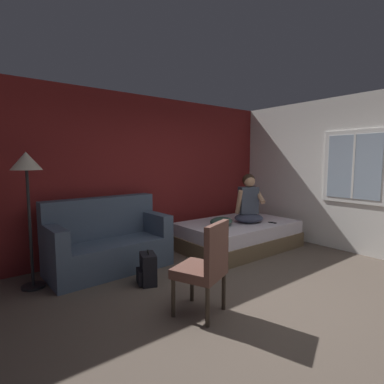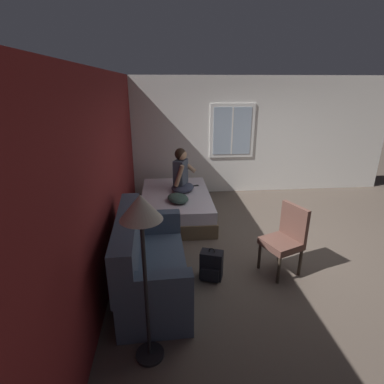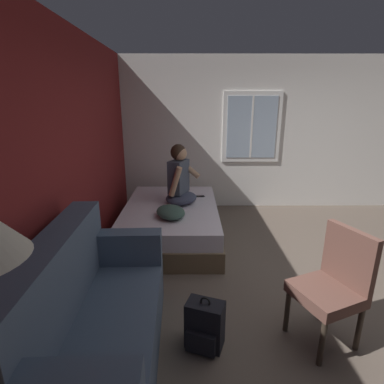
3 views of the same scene
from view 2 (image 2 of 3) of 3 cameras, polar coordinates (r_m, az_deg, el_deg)
name	(u,v)px [view 2 (image 2 of 3)]	position (r m, az deg, el deg)	size (l,w,h in m)	color
ground_plane	(285,243)	(5.33, 17.29, -9.31)	(40.00, 40.00, 0.00)	brown
wall_back_accent	(108,170)	(4.51, -15.75, 4.07)	(10.27, 0.16, 2.70)	maroon
wall_side_with_window	(247,136)	(7.34, 10.50, 10.46)	(0.19, 6.83, 2.70)	silver
bed	(176,205)	(6.01, -3.10, -2.46)	(2.10, 1.37, 0.48)	brown
couch	(148,264)	(3.91, -8.47, -13.38)	(1.73, 0.88, 1.04)	#47566B
side_chair	(286,237)	(4.37, 17.40, -8.18)	(0.60, 0.60, 0.98)	#382D23
person_seated	(182,174)	(5.93, -1.99, 3.41)	(0.66, 0.62, 0.88)	#383D51
backpack	(211,266)	(4.20, 3.70, -13.82)	(0.31, 0.34, 0.46)	black
throw_pillow	(178,198)	(5.48, -2.70, -1.18)	(0.48, 0.36, 0.14)	#385147
cell_phone	(195,186)	(6.35, 0.64, 1.23)	(0.07, 0.14, 0.01)	black
floor_lamp	(142,225)	(2.52, -9.55, -6.22)	(0.36, 0.36, 1.70)	black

